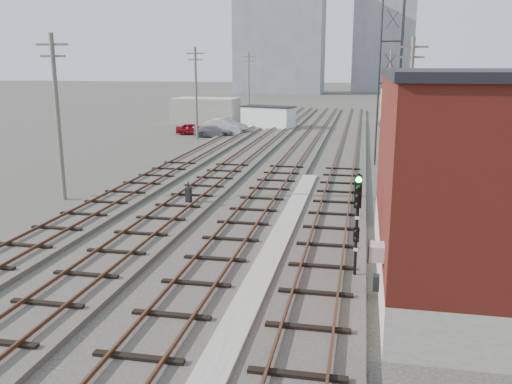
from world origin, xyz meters
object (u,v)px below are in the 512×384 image
(signal_mast, at_px, (357,220))
(site_trailer, at_px, (268,117))
(switch_stand, at_px, (189,195))
(car_red, at_px, (193,129))
(car_grey, at_px, (214,131))
(car_silver, at_px, (226,126))

(signal_mast, xyz_separation_m, site_trailer, (-10.94, 44.74, -0.89))
(switch_stand, bearing_deg, car_red, 115.54)
(car_red, xyz_separation_m, car_grey, (2.75, -1.49, -0.02))
(car_red, distance_m, car_grey, 3.13)
(car_grey, bearing_deg, car_red, 54.66)
(switch_stand, distance_m, car_grey, 27.97)
(car_red, bearing_deg, switch_stand, -169.52)
(switch_stand, distance_m, car_red, 30.13)
(signal_mast, bearing_deg, switch_stand, 135.69)
(signal_mast, bearing_deg, car_red, 115.51)
(signal_mast, relative_size, car_silver, 0.79)
(signal_mast, xyz_separation_m, car_grey, (-15.14, 35.99, -1.62))
(car_red, bearing_deg, site_trailer, -50.57)
(signal_mast, distance_m, car_grey, 39.08)
(site_trailer, relative_size, car_grey, 1.65)
(car_red, xyz_separation_m, car_silver, (3.15, 2.28, 0.18))
(signal_mast, bearing_deg, site_trailer, 103.74)
(switch_stand, height_order, car_red, switch_stand)
(car_silver, bearing_deg, switch_stand, -149.90)
(signal_mast, height_order, car_red, signal_mast)
(signal_mast, distance_m, switch_stand, 12.58)
(car_silver, distance_m, car_grey, 3.80)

